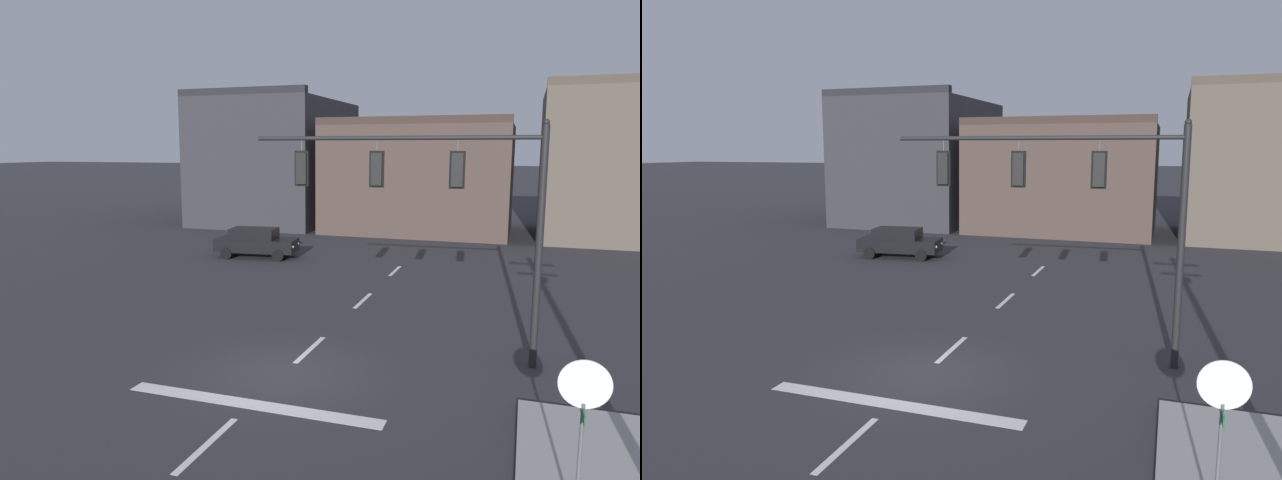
{
  "view_description": "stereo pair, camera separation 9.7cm",
  "coord_description": "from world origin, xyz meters",
  "views": [
    {
      "loc": [
        5.82,
        -13.65,
        5.92
      ],
      "look_at": [
        -0.1,
        3.19,
        3.12
      ],
      "focal_mm": 32.84,
      "sensor_mm": 36.0,
      "label": 1
    },
    {
      "loc": [
        5.91,
        -13.62,
        5.92
      ],
      "look_at": [
        -0.1,
        3.19,
        3.12
      ],
      "focal_mm": 32.84,
      "sensor_mm": 36.0,
      "label": 2
    }
  ],
  "objects": [
    {
      "name": "signal_mast_near_side",
      "position": [
        3.64,
        2.51,
        4.71
      ],
      "size": [
        7.97,
        0.72,
        6.68
      ],
      "color": "black",
      "rests_on": "ground"
    },
    {
      "name": "lane_centreline",
      "position": [
        0.0,
        2.0,
        0.0
      ],
      "size": [
        0.16,
        26.4,
        0.01
      ],
      "color": "silver",
      "rests_on": "ground"
    },
    {
      "name": "stop_sign",
      "position": [
        6.8,
        -4.55,
        2.14
      ],
      "size": [
        0.76,
        0.64,
        2.83
      ],
      "color": "#56565B",
      "rests_on": "ground"
    },
    {
      "name": "car_lot_nearside",
      "position": [
        -8.0,
        15.05,
        0.86
      ],
      "size": [
        4.61,
        2.35,
        1.61
      ],
      "color": "black",
      "rests_on": "ground"
    },
    {
      "name": "stop_bar_paint",
      "position": [
        0.0,
        -2.0,
        0.0
      ],
      "size": [
        6.4,
        0.5,
        0.01
      ],
      "primitive_type": "cube",
      "color": "silver",
      "rests_on": "ground"
    },
    {
      "name": "ground_plane",
      "position": [
        0.0,
        0.0,
        0.0
      ],
      "size": [
        400.0,
        400.0,
        0.0
      ],
      "primitive_type": "plane",
      "color": "#2B2B30"
    },
    {
      "name": "building_row",
      "position": [
        0.88,
        29.43,
        4.31
      ],
      "size": [
        45.36,
        13.4,
        10.17
      ],
      "color": "#2D2D33",
      "rests_on": "ground"
    }
  ]
}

